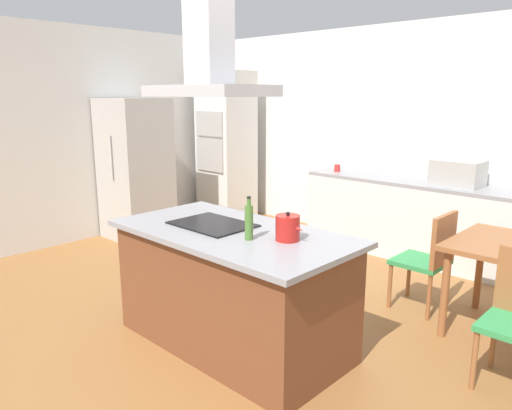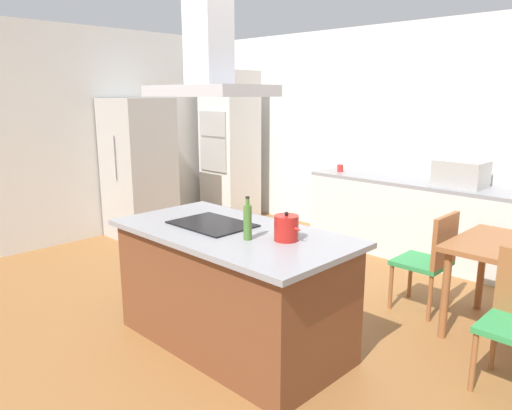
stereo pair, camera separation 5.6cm
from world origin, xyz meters
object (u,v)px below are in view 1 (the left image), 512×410
(wall_oven_stack, at_px, (226,146))
(range_hood, at_px, (209,60))
(olive_oil_bottle, at_px, (249,221))
(refrigerator, at_px, (136,169))
(coffee_mug_red, at_px, (337,168))
(chair_at_left_end, at_px, (430,255))
(tea_kettle, at_px, (288,228))
(countertop_microwave, at_px, (458,173))
(cooktop, at_px, (213,224))

(wall_oven_stack, distance_m, range_hood, 3.90)
(olive_oil_bottle, height_order, refrigerator, refrigerator)
(olive_oil_bottle, distance_m, range_hood, 1.17)
(range_hood, bearing_deg, wall_oven_stack, 135.41)
(coffee_mug_red, relative_size, chair_at_left_end, 0.10)
(wall_oven_stack, height_order, range_hood, range_hood)
(tea_kettle, relative_size, countertop_microwave, 0.44)
(olive_oil_bottle, relative_size, refrigerator, 0.16)
(cooktop, bearing_deg, range_hood, 180.00)
(coffee_mug_red, distance_m, chair_at_left_end, 2.25)
(countertop_microwave, bearing_deg, wall_oven_stack, -176.06)
(cooktop, distance_m, olive_oil_bottle, 0.49)
(cooktop, distance_m, coffee_mug_red, 2.93)
(coffee_mug_red, height_order, chair_at_left_end, coffee_mug_red)
(refrigerator, bearing_deg, range_hood, -21.79)
(tea_kettle, height_order, countertop_microwave, countertop_microwave)
(tea_kettle, xyz_separation_m, range_hood, (-0.67, -0.09, 1.11))
(olive_oil_bottle, xyz_separation_m, chair_at_left_end, (0.57, 1.66, -0.52))
(tea_kettle, bearing_deg, countertop_microwave, 89.16)
(refrigerator, bearing_deg, wall_oven_stack, 87.03)
(wall_oven_stack, bearing_deg, cooktop, -44.59)
(refrigerator, bearing_deg, chair_at_left_end, 7.14)
(cooktop, xyz_separation_m, range_hood, (-0.00, 0.00, 1.20))
(cooktop, bearing_deg, tea_kettle, 7.68)
(refrigerator, bearing_deg, coffee_mug_red, 41.09)
(tea_kettle, relative_size, coffee_mug_red, 2.42)
(cooktop, height_order, countertop_microwave, countertop_microwave)
(coffee_mug_red, distance_m, wall_oven_stack, 1.90)
(coffee_mug_red, bearing_deg, chair_at_left_end, -34.22)
(chair_at_left_end, bearing_deg, tea_kettle, -103.73)
(tea_kettle, xyz_separation_m, chair_at_left_end, (0.36, 1.49, -0.48))
(olive_oil_bottle, bearing_deg, tea_kettle, 40.17)
(tea_kettle, height_order, olive_oil_bottle, olive_oil_bottle)
(olive_oil_bottle, bearing_deg, range_hood, 170.23)
(cooktop, distance_m, range_hood, 1.20)
(coffee_mug_red, bearing_deg, tea_kettle, -61.87)
(cooktop, xyz_separation_m, olive_oil_bottle, (0.46, -0.08, 0.12))
(range_hood, bearing_deg, chair_at_left_end, 56.92)
(tea_kettle, distance_m, chair_at_left_end, 1.61)
(chair_at_left_end, bearing_deg, range_hood, -123.08)
(cooktop, relative_size, wall_oven_stack, 0.27)
(olive_oil_bottle, bearing_deg, countertop_microwave, 85.33)
(coffee_mug_red, height_order, refrigerator, refrigerator)
(refrigerator, bearing_deg, olive_oil_bottle, -20.16)
(olive_oil_bottle, relative_size, countertop_microwave, 0.60)
(range_hood, bearing_deg, cooktop, 0.00)
(cooktop, xyz_separation_m, wall_oven_stack, (-2.68, 2.65, 0.20))
(cooktop, relative_size, refrigerator, 0.33)
(countertop_microwave, relative_size, coffee_mug_red, 5.56)
(range_hood, bearing_deg, olive_oil_bottle, -9.77)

